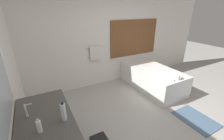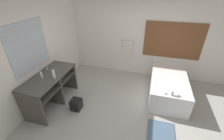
# 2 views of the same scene
# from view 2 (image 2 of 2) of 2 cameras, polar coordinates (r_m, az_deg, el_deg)

# --- Properties ---
(ground_plane) EXTENTS (16.00, 16.00, 0.00)m
(ground_plane) POSITION_cam_2_polar(r_m,az_deg,el_deg) (3.77, 3.78, -17.57)
(ground_plane) COLOR #A8A39E
(ground_plane) RESTS_ON ground
(wall_back_with_blinds) EXTENTS (7.40, 0.13, 2.70)m
(wall_back_with_blinds) POSITION_cam_2_polar(r_m,az_deg,el_deg) (4.96, 10.46, 12.75)
(wall_back_with_blinds) COLOR white
(wall_back_with_blinds) RESTS_ON ground_plane
(wall_left_with_mirror) EXTENTS (0.08, 7.40, 2.70)m
(wall_left_with_mirror) POSITION_cam_2_polar(r_m,az_deg,el_deg) (3.94, -29.06, 4.94)
(wall_left_with_mirror) COLOR white
(wall_left_with_mirror) RESTS_ON ground_plane
(vanity_counter) EXTENTS (0.67, 1.48, 0.86)m
(vanity_counter) POSITION_cam_2_polar(r_m,az_deg,el_deg) (4.06, -22.25, -4.54)
(vanity_counter) COLOR #4C4742
(vanity_counter) RESTS_ON ground_plane
(sink_faucet) EXTENTS (0.09, 0.04, 0.18)m
(sink_faucet) POSITION_cam_2_polar(r_m,az_deg,el_deg) (4.14, -23.58, 1.13)
(sink_faucet) COLOR silver
(sink_faucet) RESTS_ON vanity_counter
(bathtub) EXTENTS (0.94, 1.87, 0.71)m
(bathtub) POSITION_cam_2_polar(r_m,az_deg,el_deg) (4.53, 20.58, -5.03)
(bathtub) COLOR white
(bathtub) RESTS_ON ground_plane
(water_bottle_1) EXTENTS (0.06, 0.06, 0.25)m
(water_bottle_1) POSITION_cam_2_polar(r_m,az_deg,el_deg) (3.70, -21.39, -1.27)
(water_bottle_1) COLOR white
(water_bottle_1) RESTS_ON vanity_counter
(soap_dispenser) EXTENTS (0.05, 0.05, 0.18)m
(soap_dispenser) POSITION_cam_2_polar(r_m,az_deg,el_deg) (3.84, -25.29, -1.71)
(soap_dispenser) COLOR white
(soap_dispenser) RESTS_ON vanity_counter
(waste_bin) EXTENTS (0.24, 0.24, 0.29)m
(waste_bin) POSITION_cam_2_polar(r_m,az_deg,el_deg) (3.97, -13.46, -12.61)
(waste_bin) COLOR black
(waste_bin) RESTS_ON ground_plane
(bath_mat) EXTENTS (0.57, 0.80, 0.02)m
(bath_mat) POSITION_cam_2_polar(r_m,az_deg,el_deg) (3.58, 18.11, -22.73)
(bath_mat) COLOR slate
(bath_mat) RESTS_ON ground_plane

